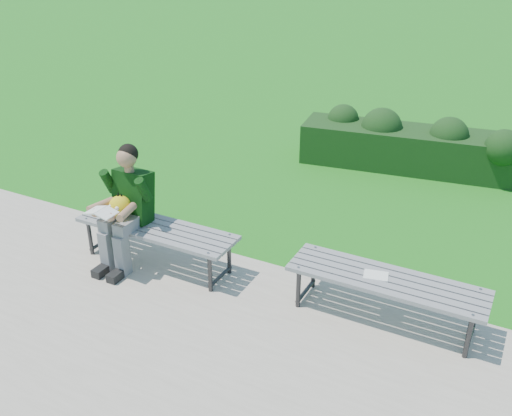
% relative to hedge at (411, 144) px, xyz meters
% --- Properties ---
extents(ground, '(80.00, 80.00, 0.00)m').
position_rel_hedge_xyz_m(ground, '(-0.34, -3.48, -0.38)').
color(ground, '#347B15').
rests_on(ground, ground).
extents(walkway, '(30.00, 3.50, 0.02)m').
position_rel_hedge_xyz_m(walkway, '(-0.34, -5.23, -0.37)').
color(walkway, '#B5A596').
rests_on(walkway, ground).
extents(hedge, '(3.27, 1.24, 0.88)m').
position_rel_hedge_xyz_m(hedge, '(0.00, 0.00, 0.00)').
color(hedge, '#153E19').
rests_on(hedge, ground).
extents(bench_left, '(1.80, 0.50, 0.46)m').
position_rel_hedge_xyz_m(bench_left, '(-1.71, -4.03, 0.03)').
color(bench_left, slate).
rests_on(bench_left, walkway).
extents(bench_right, '(1.80, 0.50, 0.46)m').
position_rel_hedge_xyz_m(bench_right, '(0.73, -3.86, 0.03)').
color(bench_right, slate).
rests_on(bench_right, walkway).
extents(seated_boy, '(0.56, 0.76, 1.31)m').
position_rel_hedge_xyz_m(seated_boy, '(-2.01, -4.13, 0.33)').
color(seated_boy, slate).
rests_on(seated_boy, walkway).
extents(paper_sheet, '(0.25, 0.20, 0.01)m').
position_rel_hedge_xyz_m(paper_sheet, '(0.63, -3.86, 0.09)').
color(paper_sheet, white).
rests_on(paper_sheet, bench_right).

